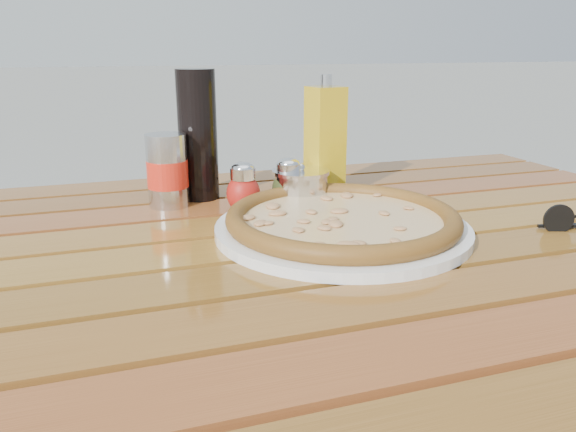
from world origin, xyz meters
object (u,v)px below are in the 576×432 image
object	(u,v)px
oregano_shaker	(288,183)
pepper_shaker	(243,189)
table	(292,292)
soda_can	(167,171)
olive_oil_cruet	(325,141)
pizza	(342,218)
parmesan_tin	(301,187)
dark_bottle	(198,135)
plate	(342,229)

from	to	relation	value
oregano_shaker	pepper_shaker	bearing A→B (deg)	-172.30
table	soda_can	bearing A→B (deg)	120.78
pepper_shaker	oregano_shaker	distance (m)	0.08
pepper_shaker	olive_oil_cruet	world-z (taller)	olive_oil_cruet
pepper_shaker	soda_can	bearing A→B (deg)	146.34
pizza	olive_oil_cruet	size ratio (longest dim) A/B	1.86
pizza	parmesan_tin	world-z (taller)	parmesan_tin
dark_bottle	soda_can	size ratio (longest dim) A/B	1.83
table	plate	distance (m)	0.11
pepper_shaker	pizza	bearing A→B (deg)	-55.03
plate	pizza	size ratio (longest dim) A/B	0.92
plate	pizza	world-z (taller)	pizza
table	pizza	distance (m)	0.13
oregano_shaker	olive_oil_cruet	xyz separation A→B (m)	(0.08, 0.05, 0.06)
pepper_shaker	parmesan_tin	bearing A→B (deg)	7.00
table	pepper_shaker	world-z (taller)	pepper_shaker
pepper_shaker	olive_oil_cruet	distance (m)	0.18
pizza	pepper_shaker	size ratio (longest dim) A/B	4.78
oregano_shaker	parmesan_tin	xyz separation A→B (m)	(0.02, 0.00, -0.01)
soda_can	plate	bearing A→B (deg)	-46.16
table	plate	xyz separation A→B (m)	(0.08, 0.01, 0.08)
pizza	soda_can	bearing A→B (deg)	133.84
plate	oregano_shaker	size ratio (longest dim) A/B	4.39
plate	soda_can	world-z (taller)	soda_can
pepper_shaker	parmesan_tin	world-z (taller)	pepper_shaker
soda_can	parmesan_tin	size ratio (longest dim) A/B	1.04
oregano_shaker	table	bearing A→B (deg)	-106.59
pepper_shaker	parmesan_tin	distance (m)	0.10
plate	pizza	distance (m)	0.02
soda_can	oregano_shaker	bearing A→B (deg)	-18.21
pepper_shaker	dark_bottle	xyz separation A→B (m)	(-0.05, 0.11, 0.07)
plate	olive_oil_cruet	world-z (taller)	olive_oil_cruet
parmesan_tin	table	bearing A→B (deg)	-113.04
plate	olive_oil_cruet	distance (m)	0.24
plate	pepper_shaker	distance (m)	0.19
table	soda_can	size ratio (longest dim) A/B	11.67
dark_bottle	pepper_shaker	bearing A→B (deg)	-64.96
plate	dark_bottle	xyz separation A→B (m)	(-0.16, 0.26, 0.10)
pizza	dark_bottle	distance (m)	0.32
oregano_shaker	dark_bottle	world-z (taller)	dark_bottle
table	olive_oil_cruet	bearing A→B (deg)	58.44
plate	parmesan_tin	world-z (taller)	parmesan_tin
pizza	soda_can	xyz separation A→B (m)	(-0.21, 0.22, 0.04)
olive_oil_cruet	dark_bottle	bearing A→B (deg)	167.02
dark_bottle	soda_can	distance (m)	0.09
dark_bottle	soda_can	world-z (taller)	dark_bottle
pepper_shaker	dark_bottle	world-z (taller)	dark_bottle
pepper_shaker	oregano_shaker	world-z (taller)	same
plate	soda_can	bearing A→B (deg)	133.84
olive_oil_cruet	pepper_shaker	bearing A→B (deg)	-159.92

